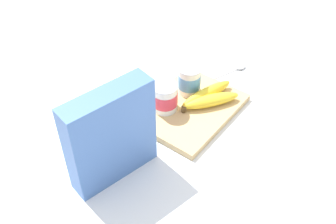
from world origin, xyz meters
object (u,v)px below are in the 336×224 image
object	(u,v)px
cereal_box	(111,136)
yogurt_cup_back	(189,80)
yogurt_cup_front	(165,97)
cutting_board	(190,109)
banana_bunch	(208,97)
spoon	(234,70)

from	to	relation	value
cereal_box	yogurt_cup_back	bearing A→B (deg)	-164.03
yogurt_cup_front	yogurt_cup_back	bearing A→B (deg)	-6.01
cutting_board	yogurt_cup_front	size ratio (longest dim) A/B	3.68
banana_bunch	spoon	bearing A→B (deg)	8.05
yogurt_cup_back	yogurt_cup_front	bearing A→B (deg)	173.99
yogurt_cup_front	cereal_box	bearing A→B (deg)	-172.42
spoon	cereal_box	bearing A→B (deg)	177.66
cereal_box	spoon	distance (m)	0.53
cereal_box	banana_bunch	bearing A→B (deg)	-175.91
yogurt_cup_back	spoon	xyz separation A→B (m)	(0.19, -0.04, -0.06)
yogurt_cup_back	banana_bunch	world-z (taller)	yogurt_cup_back
yogurt_cup_front	yogurt_cup_back	distance (m)	0.10
cutting_board	yogurt_cup_back	xyz separation A→B (m)	(0.05, 0.04, 0.05)
cereal_box	yogurt_cup_back	xyz separation A→B (m)	(0.33, 0.02, -0.06)
yogurt_cup_back	cutting_board	bearing A→B (deg)	-142.82
yogurt_cup_front	spoon	size ratio (longest dim) A/B	0.61
cutting_board	banana_bunch	bearing A→B (deg)	-32.85
yogurt_cup_front	cutting_board	bearing A→B (deg)	-45.78
banana_bunch	spoon	xyz separation A→B (m)	(0.19, 0.03, -0.03)
yogurt_cup_front	spoon	distance (m)	0.29
spoon	banana_bunch	bearing A→B (deg)	-171.95
banana_bunch	spoon	distance (m)	0.19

